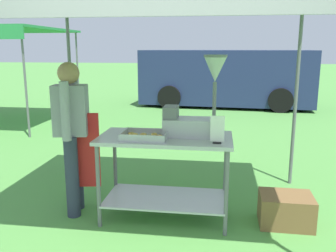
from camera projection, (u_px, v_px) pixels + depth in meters
name	position (u px, v px, depth m)	size (l,w,h in m)	color
ground_plane	(202.00, 122.00, 8.72)	(70.00, 70.00, 0.00)	#519342
stall_canopy	(167.00, 4.00, 3.46)	(3.16, 2.31, 2.23)	slate
donut_cart	(165.00, 160.00, 3.69)	(1.34, 0.69, 0.88)	#B7B7BC
donut_tray	(144.00, 136.00, 3.55)	(0.44, 0.32, 0.07)	#B7B7BC
donut_fryer	(196.00, 110.00, 3.59)	(0.61, 0.28, 0.81)	#B7B7BC
menu_sign	(217.00, 132.00, 3.34)	(0.13, 0.05, 0.26)	black
vendor	(72.00, 131.00, 3.76)	(0.46, 0.54, 1.61)	#2D3347
supply_crate	(286.00, 210.00, 3.63)	(0.52, 0.40, 0.31)	brown
van_navy	(225.00, 77.00, 11.09)	(5.19, 2.39, 1.69)	navy
neighbour_tent	(0.00, 31.00, 8.22)	(2.70, 2.87, 2.19)	slate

